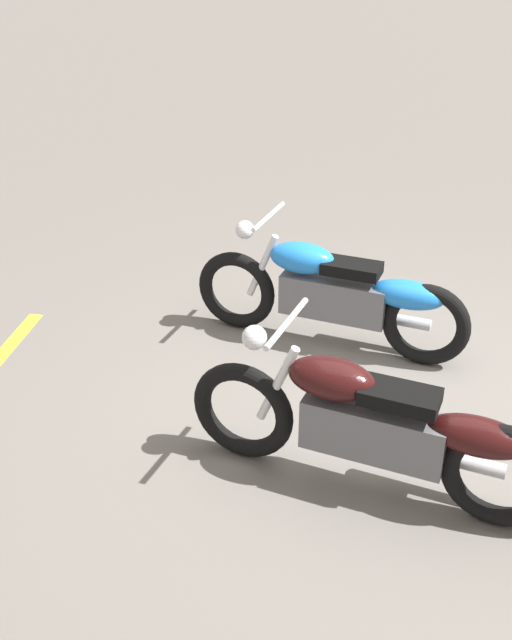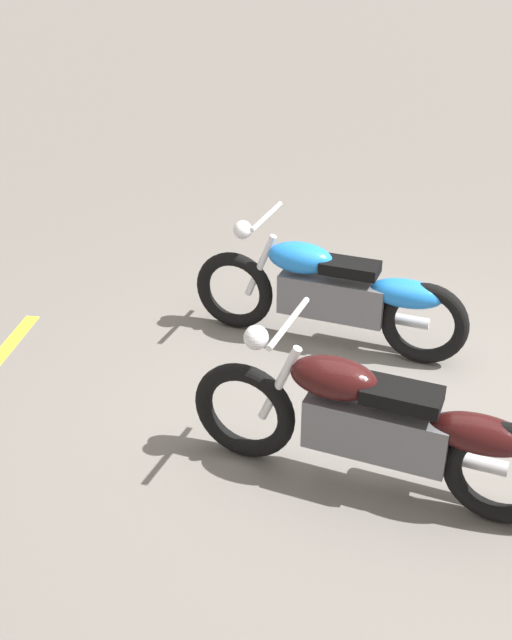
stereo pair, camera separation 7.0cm
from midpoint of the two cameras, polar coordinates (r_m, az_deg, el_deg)
The scene contains 3 objects.
ground_plane at distance 5.38m, azimuth 11.02°, elevation -6.59°, with size 60.00×60.00×0.00m, color #66605B.
motorcycle_bright_foreground at distance 5.83m, azimuth 6.40°, elevation 2.03°, with size 2.17×0.82×1.04m.
motorcycle_dark_foreground at distance 4.39m, azimuth 9.58°, elevation -8.00°, with size 2.16×0.84×1.04m.
Camera 1 is at (0.56, 4.39, 3.05)m, focal length 41.82 mm.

